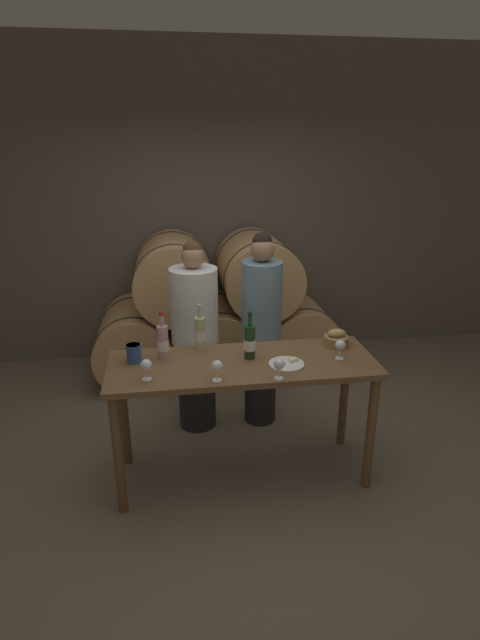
# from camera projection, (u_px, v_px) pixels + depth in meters

# --- Properties ---
(ground_plane) EXTENTS (10.00, 10.00, 0.00)m
(ground_plane) POSITION_uv_depth(u_px,v_px,m) (243.00, 473.00, 3.64)
(ground_plane) COLOR #726654
(stone_wall_back) EXTENTS (10.00, 0.12, 3.20)m
(stone_wall_back) POSITION_uv_depth(u_px,v_px,m) (209.00, 207.00, 5.22)
(stone_wall_back) COLOR #60594F
(stone_wall_back) RESTS_ON ground_plane
(barrel_stack) EXTENTS (2.40, 0.96, 1.42)m
(barrel_stack) POSITION_uv_depth(u_px,v_px,m) (217.00, 313.00, 5.00)
(barrel_stack) COLOR tan
(barrel_stack) RESTS_ON ground_plane
(tasting_table) EXTENTS (1.79, 0.64, 0.90)m
(tasting_table) POSITION_uv_depth(u_px,v_px,m) (243.00, 379.00, 3.37)
(tasting_table) COLOR brown
(tasting_table) RESTS_ON ground_plane
(person_left) EXTENTS (0.37, 0.37, 1.58)m
(person_left) POSITION_uv_depth(u_px,v_px,m) (195.00, 338.00, 3.99)
(person_left) COLOR #232326
(person_left) RESTS_ON ground_plane
(person_right) EXTENTS (0.32, 0.32, 1.62)m
(person_right) POSITION_uv_depth(u_px,v_px,m) (261.00, 330.00, 4.05)
(person_right) COLOR #232326
(person_right) RESTS_ON ground_plane
(wine_bottle_red) EXTENTS (0.08, 0.08, 0.33)m
(wine_bottle_red) POSITION_uv_depth(u_px,v_px,m) (250.00, 342.00, 3.34)
(wine_bottle_red) COLOR #193819
(wine_bottle_red) RESTS_ON tasting_table
(wine_bottle_white) EXTENTS (0.08, 0.08, 0.33)m
(wine_bottle_white) POSITION_uv_depth(u_px,v_px,m) (200.00, 333.00, 3.48)
(wine_bottle_white) COLOR #ADBC7F
(wine_bottle_white) RESTS_ON tasting_table
(wine_bottle_rose) EXTENTS (0.08, 0.08, 0.33)m
(wine_bottle_rose) POSITION_uv_depth(u_px,v_px,m) (163.00, 342.00, 3.34)
(wine_bottle_rose) COLOR #BC8E93
(wine_bottle_rose) RESTS_ON tasting_table
(blue_crock) EXTENTS (0.10, 0.10, 0.12)m
(blue_crock) POSITION_uv_depth(u_px,v_px,m) (134.00, 353.00, 3.30)
(blue_crock) COLOR #335693
(blue_crock) RESTS_ON tasting_table
(bread_basket) EXTENTS (0.17, 0.17, 0.13)m
(bread_basket) POSITION_uv_depth(u_px,v_px,m) (336.00, 339.00, 3.56)
(bread_basket) COLOR olive
(bread_basket) RESTS_ON tasting_table
(cheese_plate) EXTENTS (0.23, 0.23, 0.04)m
(cheese_plate) POSITION_uv_depth(u_px,v_px,m) (286.00, 364.00, 3.27)
(cheese_plate) COLOR white
(cheese_plate) RESTS_ON tasting_table
(wine_glass_far_left) EXTENTS (0.07, 0.07, 0.13)m
(wine_glass_far_left) POSITION_uv_depth(u_px,v_px,m) (146.00, 365.00, 3.05)
(wine_glass_far_left) COLOR white
(wine_glass_far_left) RESTS_ON tasting_table
(wine_glass_left) EXTENTS (0.07, 0.07, 0.13)m
(wine_glass_left) POSITION_uv_depth(u_px,v_px,m) (217.00, 366.00, 3.04)
(wine_glass_left) COLOR white
(wine_glass_left) RESTS_ON tasting_table
(wine_glass_center) EXTENTS (0.07, 0.07, 0.13)m
(wine_glass_center) POSITION_uv_depth(u_px,v_px,m) (279.00, 365.00, 3.06)
(wine_glass_center) COLOR white
(wine_glass_center) RESTS_ON tasting_table
(wine_glass_right) EXTENTS (0.07, 0.07, 0.13)m
(wine_glass_right) POSITION_uv_depth(u_px,v_px,m) (340.00, 346.00, 3.34)
(wine_glass_right) COLOR white
(wine_glass_right) RESTS_ON tasting_table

